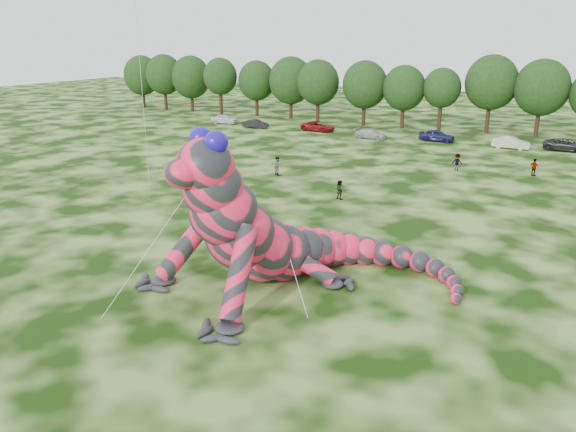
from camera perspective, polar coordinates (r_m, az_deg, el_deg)
The scene contains 26 objects.
ground at distance 32.48m, azimuth -10.12°, elevation -5.59°, with size 240.00×240.00×0.00m, color #16330A.
inflatable_gecko at distance 29.79m, azimuth -0.88°, elevation 1.43°, with size 14.64×17.39×8.69m, color #EE1F47, non-canonical shape.
flying_kite at distance 42.57m, azimuth -15.23°, elevation 19.68°, with size 3.09×3.33×16.48m.
tree_0 at distance 110.64m, azimuth -14.58°, elevation 13.08°, with size 6.91×6.22×9.51m, color black, non-canonical shape.
tree_1 at distance 105.72m, azimuth -12.42°, elevation 13.12°, with size 6.74×6.07×9.81m, color black, non-canonical shape.
tree_2 at distance 103.00m, azimuth -9.80°, elevation 13.11°, with size 7.04×6.34×9.64m, color black, non-canonical shape.
tree_3 at distance 97.42m, azimuth -6.87°, elevation 12.93°, with size 5.81×5.23×9.44m, color black, non-canonical shape.
tree_4 at distance 95.60m, azimuth -3.20°, elevation 12.82°, with size 6.22×5.60×9.06m, color black, non-canonical shape.
tree_5 at distance 92.22m, azimuth 0.30°, elevation 12.89°, with size 7.16×6.44×9.80m, color black, non-canonical shape.
tree_6 at distance 88.26m, azimuth 3.07°, elevation 12.55°, with size 6.52×5.86×9.49m, color black, non-canonical shape.
tree_7 at distance 85.60m, azimuth 7.78°, elevation 12.25°, with size 6.68×6.01×9.48m, color black, non-canonical shape.
tree_8 at distance 84.02m, azimuth 11.65°, elevation 11.77°, with size 6.14×5.53×8.94m, color black, non-canonical shape.
tree_9 at distance 83.12m, azimuth 15.28°, elevation 11.36°, with size 5.27×4.74×8.68m, color black, non-canonical shape.
tree_10 at distance 83.15m, azimuth 19.86°, elevation 11.58°, with size 7.09×6.38×10.50m, color black, non-canonical shape.
tree_11 at distance 82.19m, azimuth 24.27°, elevation 10.87°, with size 7.01×6.31×10.07m, color black, non-canonical shape.
car_0 at distance 87.59m, azimuth -6.48°, elevation 9.77°, with size 1.69×4.19×1.43m, color silver.
car_1 at distance 82.79m, azimuth -3.32°, elevation 9.33°, with size 1.32×3.79×1.25m, color black.
car_2 at distance 80.04m, azimuth 3.09°, elevation 9.09°, with size 2.27×4.92×1.37m, color maroon.
car_3 at distance 74.75m, azimuth 8.42°, elevation 8.26°, with size 1.75×4.31×1.25m, color #A4A8AC.
car_4 at distance 74.35m, azimuth 14.90°, elevation 7.91°, with size 1.78×4.43×1.51m, color #181B49.
car_5 at distance 72.17m, azimuth 21.72°, elevation 6.92°, with size 1.49×4.27×1.41m, color beige.
car_6 at distance 73.32m, azimuth 26.47°, elevation 6.48°, with size 2.35×5.09×1.41m, color black.
spectator_1 at distance 54.06m, azimuth -1.08°, elevation 5.12°, with size 0.87×0.68×1.80m, color gray.
spectator_2 at distance 58.45m, azimuth 16.81°, elevation 5.26°, with size 1.08×0.62×1.67m, color gray.
spectator_5 at distance 46.06m, azimuth 5.28°, elevation 2.67°, with size 1.47×0.47×1.59m, color gray.
spectator_3 at distance 58.55m, azimuth 23.73°, elevation 4.54°, with size 0.98×0.41×1.67m, color gray.
Camera 1 is at (18.46, -23.50, 12.72)m, focal length 35.00 mm.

